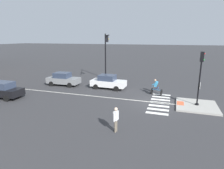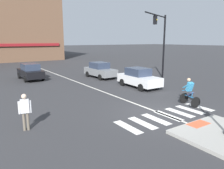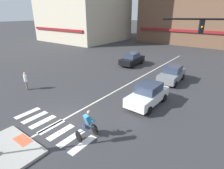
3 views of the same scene
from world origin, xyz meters
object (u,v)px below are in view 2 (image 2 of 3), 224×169
Objects in this scene: traffic_light_mast at (161,37)px; car_black_westbound_distant at (30,72)px; pedestrian_at_curb_left at (25,109)px; car_grey_eastbound_far at (100,70)px; cyclist at (190,91)px; car_white_eastbound_mid at (139,78)px.

traffic_light_mast reaches higher than car_black_westbound_distant.
pedestrian_at_curb_left reaches higher than car_black_westbound_distant.
car_grey_eastbound_far is (6.45, -2.94, 0.00)m from car_black_westbound_distant.
traffic_light_mast is at bearing 22.20° from pedestrian_at_curb_left.
car_black_westbound_distant is 2.48× the size of pedestrian_at_curb_left.
car_black_westbound_distant is 13.35m from pedestrian_at_curb_left.
traffic_light_mast reaches higher than car_grey_eastbound_far.
pedestrian_at_curb_left is (-9.76, -9.99, 0.17)m from car_grey_eastbound_far.
pedestrian_at_curb_left is at bearing -134.33° from car_grey_eastbound_far.
car_grey_eastbound_far is at bearing 87.37° from cyclist.
car_white_eastbound_mid is at bearing 81.70° from cyclist.
pedestrian_at_curb_left is (-14.42, -5.89, -3.28)m from traffic_light_mast.
cyclist is at bearing -98.30° from car_white_eastbound_mid.
car_grey_eastbound_far is at bearing 45.67° from pedestrian_at_curb_left.
traffic_light_mast is 1.55× the size of car_grey_eastbound_far.
car_grey_eastbound_far is 13.97m from pedestrian_at_curb_left.
car_white_eastbound_mid is at bearing -87.14° from car_grey_eastbound_far.
cyclist is 1.01× the size of pedestrian_at_curb_left.
car_grey_eastbound_far is 2.48× the size of cyclist.
pedestrian_at_curb_left is at bearing 170.05° from cyclist.
pedestrian_at_curb_left reaches higher than car_grey_eastbound_far.
car_white_eastbound_mid is 10.85m from pedestrian_at_curb_left.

